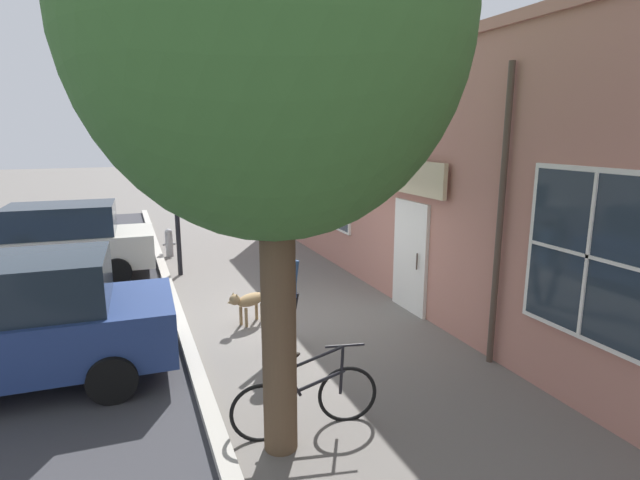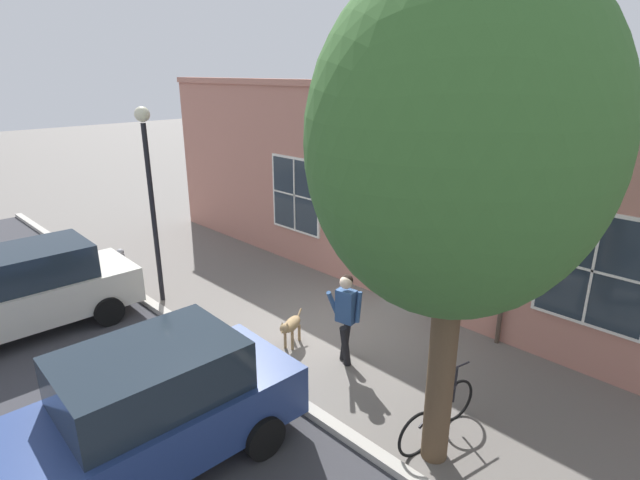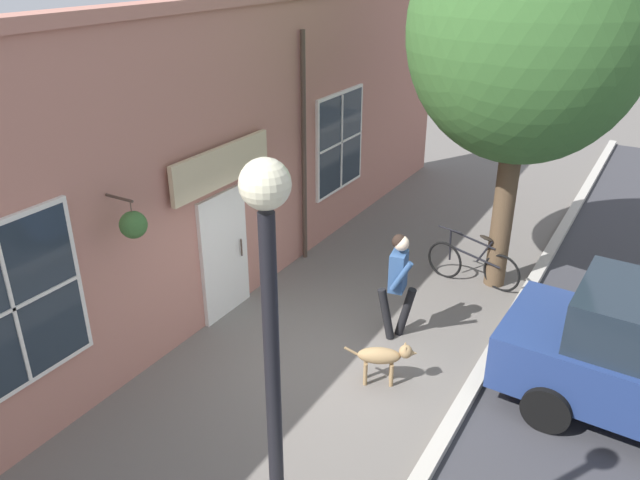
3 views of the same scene
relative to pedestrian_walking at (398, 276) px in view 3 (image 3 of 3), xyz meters
name	(u,v)px [view 3 (image 3 of 3)]	position (x,y,z in m)	size (l,w,h in m)	color
ground_plane	(334,358)	(-0.53, -1.00, -1.05)	(90.00, 90.00, 0.00)	#66605B
storefront_facade	(198,174)	(-2.87, -0.98, 1.39)	(0.95, 18.00, 4.89)	#B27566
pedestrian_walking	(398,276)	(0.00, 0.00, 0.00)	(0.58, 0.55, 1.74)	black
dog_on_leash	(384,356)	(0.32, -1.13, -0.62)	(0.93, 0.51, 0.65)	#997A51
street_tree_by_curb	(528,36)	(0.86, 2.50, 3.23)	(3.73, 3.36, 6.42)	brown
leaning_bicycle	(473,264)	(0.48, 2.27, -0.67)	(1.74, 0.21, 1.01)	black
street_lamp	(272,367)	(1.10, -4.81, 1.86)	(0.32, 0.32, 4.40)	black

